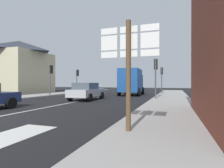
# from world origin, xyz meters

# --- Properties ---
(ground_plane) EXTENTS (80.00, 80.00, 0.00)m
(ground_plane) POSITION_xyz_m (0.00, 10.00, 0.00)
(ground_plane) COLOR black
(sidewalk_right) EXTENTS (3.15, 44.00, 0.14)m
(sidewalk_right) POSITION_xyz_m (6.96, 8.00, 0.07)
(sidewalk_right) COLOR #9E9B96
(sidewalk_right) RESTS_ON ground
(sidewalk_left) EXTENTS (3.15, 44.00, 0.14)m
(sidewalk_left) POSITION_xyz_m (-6.96, 8.00, 0.07)
(sidewalk_left) COLOR #9E9B96
(sidewalk_left) RESTS_ON ground
(lane_centre_stripe) EXTENTS (0.16, 12.00, 0.01)m
(lane_centre_stripe) POSITION_xyz_m (0.00, 6.00, 0.01)
(lane_centre_stripe) COLOR silver
(lane_centre_stripe) RESTS_ON ground
(lane_turn_arrow) EXTENTS (1.20, 2.20, 0.01)m
(lane_turn_arrow) POSITION_xyz_m (2.96, -1.00, 0.01)
(lane_turn_arrow) COLOR silver
(lane_turn_arrow) RESTS_ON ground
(clapboard_house_left) EXTENTS (7.43, 8.58, 7.53)m
(clapboard_house_left) POSITION_xyz_m (-14.01, 15.63, 3.80)
(clapboard_house_left) COLOR beige
(clapboard_house_left) RESTS_ON ground
(sedan_far) EXTENTS (2.07, 4.25, 1.47)m
(sedan_far) POSITION_xyz_m (0.05, 9.18, 0.76)
(sedan_far) COLOR #B7BABF
(sedan_far) RESTS_ON ground
(delivery_truck) EXTENTS (2.63, 5.07, 3.05)m
(delivery_truck) POSITION_xyz_m (2.39, 16.11, 1.65)
(delivery_truck) COLOR #19478C
(delivery_truck) RESTS_ON ground
(route_sign_post) EXTENTS (1.66, 0.14, 3.20)m
(route_sign_post) POSITION_xyz_m (6.01, -0.06, 2.00)
(route_sign_post) COLOR brown
(route_sign_post) RESTS_ON ground
(traffic_light_near_left) EXTENTS (0.30, 0.49, 3.40)m
(traffic_light_near_left) POSITION_xyz_m (-5.68, 11.82, 2.51)
(traffic_light_near_left) COLOR #47474C
(traffic_light_near_left) RESTS_ON ground
(traffic_light_far_left) EXTENTS (0.30, 0.49, 3.31)m
(traffic_light_far_left) POSITION_xyz_m (-5.68, 17.64, 2.45)
(traffic_light_far_left) COLOR #47474C
(traffic_light_far_left) RESTS_ON ground
(traffic_light_near_right) EXTENTS (0.30, 0.49, 3.53)m
(traffic_light_near_right) POSITION_xyz_m (5.68, 11.12, 2.61)
(traffic_light_near_right) COLOR #47474C
(traffic_light_near_right) RESTS_ON ground
(traffic_light_far_right) EXTENTS (0.30, 0.49, 3.44)m
(traffic_light_far_right) POSITION_xyz_m (5.68, 19.13, 2.55)
(traffic_light_far_right) COLOR #47474C
(traffic_light_far_right) RESTS_ON ground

